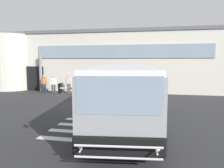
# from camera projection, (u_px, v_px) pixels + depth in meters

# --- Properties ---
(ground_plane) EXTENTS (80.00, 90.00, 0.02)m
(ground_plane) POSITION_uv_depth(u_px,v_px,m) (90.00, 106.00, 14.04)
(ground_plane) COLOR #2B2B2D
(ground_plane) RESTS_ON ground
(bay_paint_stripes) EXTENTS (4.40, 3.96, 0.01)m
(bay_paint_stripes) POSITION_uv_depth(u_px,v_px,m) (104.00, 127.00, 9.55)
(bay_paint_stripes) COLOR silver
(bay_paint_stripes) RESTS_ON ground
(terminal_building) EXTENTS (23.91, 13.80, 5.86)m
(terminal_building) POSITION_uv_depth(u_px,v_px,m) (114.00, 61.00, 25.19)
(terminal_building) COLOR beige
(terminal_building) RESTS_ON ground
(entry_support_column) EXTENTS (0.28, 0.28, 3.56)m
(entry_support_column) POSITION_uv_depth(u_px,v_px,m) (41.00, 73.00, 20.42)
(entry_support_column) COLOR slate
(entry_support_column) RESTS_ON ground
(bus_main_foreground) EXTENTS (3.96, 11.76, 2.70)m
(bus_main_foreground) POSITION_uv_depth(u_px,v_px,m) (124.00, 92.00, 11.18)
(bus_main_foreground) COLOR gray
(bus_main_foreground) RESTS_ON ground
(passenger_near_column) EXTENTS (0.50, 0.52, 1.68)m
(passenger_near_column) POSITION_uv_depth(u_px,v_px,m) (44.00, 82.00, 19.55)
(passenger_near_column) COLOR #1E2338
(passenger_near_column) RESTS_ON ground
(passenger_by_doorway) EXTENTS (0.48, 0.41, 1.68)m
(passenger_by_doorway) POSITION_uv_depth(u_px,v_px,m) (53.00, 83.00, 19.04)
(passenger_by_doorway) COLOR #2D2D33
(passenger_by_doorway) RESTS_ON ground
(passenger_at_curb_edge) EXTENTS (0.59, 0.24, 1.68)m
(passenger_at_curb_edge) POSITION_uv_depth(u_px,v_px,m) (69.00, 83.00, 19.41)
(passenger_at_curb_edge) COLOR #4C4233
(passenger_at_curb_edge) RESTS_ON ground
(safety_bollard_yellow) EXTENTS (0.18, 0.18, 0.90)m
(safety_bollard_yellow) POSITION_uv_depth(u_px,v_px,m) (110.00, 92.00, 17.37)
(safety_bollard_yellow) COLOR yellow
(safety_bollard_yellow) RESTS_ON ground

